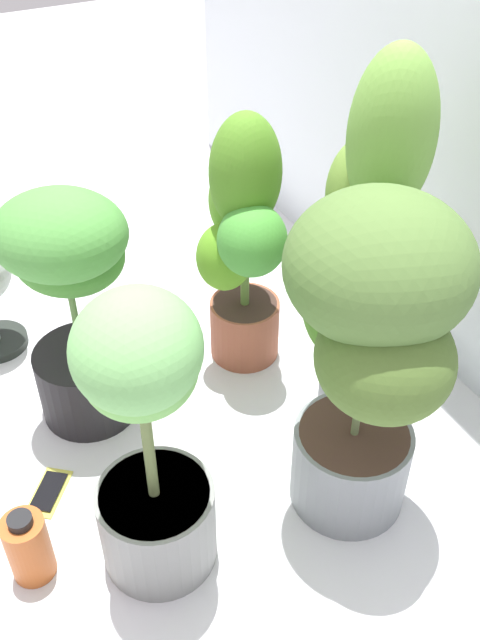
% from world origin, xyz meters
% --- Properties ---
extents(ground_plane, '(8.00, 8.00, 0.00)m').
position_xyz_m(ground_plane, '(0.00, 0.00, 0.00)').
color(ground_plane, silver).
rests_on(ground_plane, ground).
extents(potted_plant_front_left, '(0.45, 0.41, 0.67)m').
position_xyz_m(potted_plant_front_left, '(-0.27, -0.12, 0.39)').
color(potted_plant_front_left, black).
rests_on(potted_plant_front_left, ground).
extents(potted_plant_back_left, '(0.39, 0.28, 0.75)m').
position_xyz_m(potted_plant_back_left, '(-0.27, 0.34, 0.41)').
color(potted_plant_back_left, '#995037').
rests_on(potted_plant_back_left, ground).
extents(potted_plant_back_center, '(0.36, 0.28, 0.99)m').
position_xyz_m(potted_plant_back_center, '(0.05, 0.52, 0.56)').
color(potted_plant_back_center, slate).
rests_on(potted_plant_back_center, ground).
extents(potted_plant_front_right, '(0.40, 0.34, 0.72)m').
position_xyz_m(potted_plant_front_right, '(0.23, -0.12, 0.38)').
color(potted_plant_front_right, gray).
rests_on(potted_plant_front_right, ground).
extents(potted_plant_back_right, '(0.49, 0.50, 0.82)m').
position_xyz_m(potted_plant_back_right, '(0.31, 0.33, 0.51)').
color(potted_plant_back_right, gray).
rests_on(potted_plant_back_right, ground).
extents(cell_phone, '(0.16, 0.14, 0.01)m').
position_xyz_m(cell_phone, '(-0.02, -0.31, 0.00)').
color(cell_phone, '#C9C54A').
rests_on(cell_phone, ground).
extents(nutrient_bottle, '(0.09, 0.09, 0.19)m').
position_xyz_m(nutrient_bottle, '(0.17, -0.40, 0.09)').
color(nutrient_bottle, '#B75522').
rests_on(nutrient_bottle, ground).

